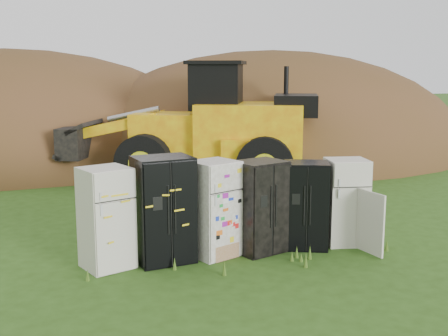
# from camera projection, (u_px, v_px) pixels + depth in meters

# --- Properties ---
(ground) EXTENTS (120.00, 120.00, 0.00)m
(ground) POSITION_uv_depth(u_px,v_px,m) (240.00, 253.00, 10.95)
(ground) COLOR #294A13
(ground) RESTS_ON ground
(fridge_leftmost) EXTENTS (1.03, 1.01, 1.83)m
(fridge_leftmost) POSITION_uv_depth(u_px,v_px,m) (106.00, 218.00, 10.03)
(fridge_leftmost) COLOR beige
(fridge_leftmost) RESTS_ON ground
(fridge_black_side) EXTENTS (1.14, 0.96, 1.97)m
(fridge_black_side) POSITION_uv_depth(u_px,v_px,m) (164.00, 210.00, 10.35)
(fridge_black_side) COLOR black
(fridge_black_side) RESTS_ON ground
(fridge_sticker) EXTENTS (1.05, 1.02, 1.84)m
(fridge_sticker) POSITION_uv_depth(u_px,v_px,m) (214.00, 209.00, 10.69)
(fridge_sticker) COLOR white
(fridge_sticker) RESTS_ON ground
(fridge_dark_mid) EXTENTS (1.12, 1.01, 1.80)m
(fridge_dark_mid) POSITION_uv_depth(u_px,v_px,m) (260.00, 207.00, 10.92)
(fridge_dark_mid) COLOR black
(fridge_dark_mid) RESTS_ON ground
(fridge_black_right) EXTENTS (1.07, 0.99, 1.74)m
(fridge_black_right) POSITION_uv_depth(u_px,v_px,m) (306.00, 205.00, 11.19)
(fridge_black_right) COLOR black
(fridge_black_right) RESTS_ON ground
(fridge_open_door) EXTENTS (0.92, 0.87, 1.75)m
(fridge_open_door) POSITION_uv_depth(u_px,v_px,m) (346.00, 202.00, 11.43)
(fridge_open_door) COLOR beige
(fridge_open_door) RESTS_ON ground
(wheel_loader) EXTENTS (8.44, 6.08, 3.79)m
(wheel_loader) POSITION_uv_depth(u_px,v_px,m) (186.00, 123.00, 17.49)
(wheel_loader) COLOR yellow
(wheel_loader) RESTS_ON ground
(dirt_mound_right) EXTENTS (17.05, 12.50, 8.62)m
(dirt_mound_right) POSITION_uv_depth(u_px,v_px,m) (272.00, 155.00, 23.54)
(dirt_mound_right) COLOR #4A3517
(dirt_mound_right) RESTS_ON ground
(dirt_mound_left) EXTENTS (17.58, 13.19, 8.69)m
(dirt_mound_left) POSITION_uv_depth(u_px,v_px,m) (12.00, 158.00, 22.65)
(dirt_mound_left) COLOR #4A3517
(dirt_mound_left) RESTS_ON ground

